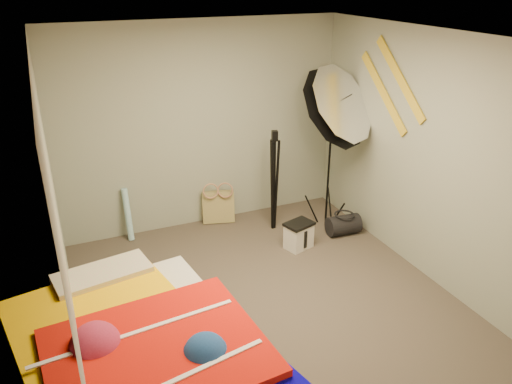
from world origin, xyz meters
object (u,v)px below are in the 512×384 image
camera_case (299,236)px  photo_umbrella (333,109)px  tote_bag (218,207)px  camera_tripod (274,174)px  wrapping_roll (128,215)px  duffel_bag (343,225)px  bed (145,373)px

camera_case → photo_umbrella: photo_umbrella is taller
tote_bag → camera_tripod: bearing=-22.8°
camera_tripod → camera_case: bearing=-83.4°
wrapping_roll → camera_case: size_ratio=2.14×
wrapping_roll → photo_umbrella: size_ratio=0.30×
tote_bag → duffel_bag: (1.29, -0.93, -0.08)m
photo_umbrella → tote_bag: bearing=149.0°
wrapping_roll → photo_umbrella: 2.71m
tote_bag → photo_umbrella: size_ratio=0.19×
camera_case → camera_tripod: camera_tripod is taller
tote_bag → camera_case: 1.19m
camera_tripod → tote_bag: bearing=141.5°
bed → wrapping_roll: bearing=82.5°
duffel_bag → photo_umbrella: photo_umbrella is taller
camera_case → wrapping_roll: bearing=133.2°
duffel_bag → camera_tripod: (-0.72, 0.48, 0.61)m
wrapping_roll → duffel_bag: (2.43, -0.93, -0.20)m
tote_bag → photo_umbrella: (1.18, -0.71, 1.33)m
duffel_bag → bed: 3.27m
tote_bag → wrapping_roll: bearing=-164.3°
tote_bag → wrapping_roll: size_ratio=0.64×
wrapping_roll → camera_tripod: (1.71, -0.45, 0.41)m
wrapping_roll → camera_case: bearing=-29.7°
tote_bag → camera_tripod: camera_tripod is taller
tote_bag → camera_case: size_ratio=1.37×
tote_bag → camera_case: bearing=-42.2°
bed → photo_umbrella: bearing=35.9°
bed → camera_tripod: 3.03m
duffel_bag → bed: (-2.78, -1.71, 0.21)m
bed → camera_tripod: size_ratio=2.04×
bed → photo_umbrella: size_ratio=1.22×
camera_case → tote_bag: bearing=105.1°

